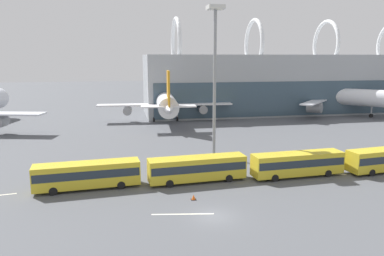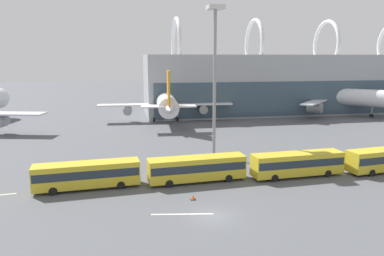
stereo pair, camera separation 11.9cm
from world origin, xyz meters
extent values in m
plane|color=#515459|center=(0.00, 0.00, 0.00)|extent=(440.00, 440.00, 0.00)
cube|color=#9EA3A8|center=(62.02, 68.03, 8.36)|extent=(128.54, 19.63, 16.71)
cube|color=#384C5B|center=(62.02, 58.12, 5.10)|extent=(125.97, 0.20, 9.19)
torus|color=white|center=(6.33, 68.03, 19.67)|extent=(1.10, 14.25, 14.25)
torus|color=white|center=(28.61, 68.03, 19.67)|extent=(1.10, 14.25, 14.25)
torus|color=white|center=(50.88, 68.03, 19.67)|extent=(1.10, 14.25, 14.25)
cylinder|color=gray|center=(-34.18, 48.51, 2.85)|extent=(3.42, 3.89, 2.71)
cylinder|color=white|center=(2.15, 60.03, 5.13)|extent=(6.69, 31.79, 4.59)
sphere|color=white|center=(3.20, 75.78, 5.13)|extent=(4.50, 4.50, 4.50)
cone|color=white|center=(1.10, 44.29, 5.13)|extent=(4.81, 7.20, 4.36)
cube|color=white|center=(2.02, 58.11, 4.33)|extent=(33.96, 5.53, 0.35)
cylinder|color=gray|center=(-7.43, 58.75, 3.01)|extent=(2.39, 4.00, 2.14)
cylinder|color=gray|center=(11.47, 57.48, 3.01)|extent=(2.39, 4.00, 2.14)
cube|color=orange|center=(1.15, 45.06, 9.54)|extent=(0.75, 5.23, 7.45)
cube|color=white|center=(1.15, 45.06, 5.59)|extent=(12.12, 3.99, 0.28)
cylinder|color=gray|center=(2.86, 70.59, 2.61)|extent=(0.36, 0.36, 4.12)
cylinder|color=black|center=(2.86, 70.59, 0.55)|extent=(0.52, 1.13, 1.10)
cylinder|color=gray|center=(-0.96, 58.31, 2.61)|extent=(0.36, 0.36, 4.12)
cylinder|color=black|center=(-0.96, 58.31, 0.55)|extent=(0.52, 1.13, 1.10)
cylinder|color=gray|center=(5.00, 57.92, 2.61)|extent=(0.36, 0.36, 4.12)
cylinder|color=black|center=(5.00, 57.92, 0.55)|extent=(0.52, 1.13, 1.10)
cylinder|color=silver|center=(49.63, 60.76, 5.29)|extent=(25.53, 25.10, 4.57)
cone|color=silver|center=(38.46, 71.68, 5.29)|extent=(7.93, 7.89, 4.34)
cube|color=silver|center=(48.26, 62.09, 4.49)|extent=(27.46, 27.99, 0.35)
cylinder|color=gray|center=(55.32, 69.31, 2.91)|extent=(4.54, 4.52, 2.66)
cylinder|color=gray|center=(41.21, 54.87, 2.91)|extent=(4.54, 4.52, 2.66)
cube|color=orange|center=(39.00, 71.14, 10.18)|extent=(4.49, 4.40, 8.41)
cube|color=silver|center=(39.00, 71.14, 5.75)|extent=(10.59, 10.73, 0.28)
cylinder|color=gray|center=(57.12, 53.44, 2.69)|extent=(0.36, 0.36, 4.29)
cylinder|color=black|center=(57.12, 53.44, 0.55)|extent=(1.10, 1.09, 1.10)
cylinder|color=gray|center=(50.34, 64.21, 2.69)|extent=(0.36, 0.36, 4.29)
cylinder|color=black|center=(50.34, 64.21, 0.55)|extent=(1.10, 1.09, 1.10)
cylinder|color=gray|center=(46.19, 59.97, 2.69)|extent=(0.36, 0.36, 4.29)
cylinder|color=black|center=(46.19, 59.97, 0.55)|extent=(1.10, 1.09, 1.10)
cube|color=gold|center=(-13.42, 10.96, 1.85)|extent=(13.03, 3.79, 2.95)
cube|color=#232D38|center=(-13.42, 10.96, 2.14)|extent=(12.78, 3.80, 1.03)
cube|color=silver|center=(-13.42, 10.96, 3.26)|extent=(12.64, 3.68, 0.12)
cylinder|color=black|center=(-9.55, 12.56, 0.50)|extent=(1.02, 0.38, 1.00)
cylinder|color=black|center=(-9.34, 10.01, 0.50)|extent=(1.02, 0.38, 1.00)
cylinder|color=black|center=(-17.49, 11.91, 0.50)|extent=(1.02, 0.38, 1.00)
cylinder|color=black|center=(-17.29, 9.36, 0.50)|extent=(1.02, 0.38, 1.00)
cube|color=gold|center=(0.53, 11.01, 1.85)|extent=(13.02, 3.72, 2.95)
cube|color=#232D38|center=(0.53, 11.01, 2.14)|extent=(12.77, 3.73, 1.03)
cube|color=silver|center=(0.53, 11.01, 3.26)|extent=(12.63, 3.61, 0.12)
cylinder|color=black|center=(4.41, 12.59, 0.50)|extent=(1.02, 0.37, 1.00)
cylinder|color=black|center=(4.60, 10.04, 0.50)|extent=(1.02, 0.37, 1.00)
cylinder|color=black|center=(-3.54, 11.99, 0.50)|extent=(1.02, 0.37, 1.00)
cylinder|color=black|center=(-3.35, 9.44, 0.50)|extent=(1.02, 0.37, 1.00)
cube|color=gold|center=(14.48, 10.55, 1.85)|extent=(13.00, 3.55, 2.95)
cube|color=#232D38|center=(14.48, 10.55, 2.14)|extent=(12.74, 3.56, 1.03)
cube|color=silver|center=(14.48, 10.55, 3.26)|extent=(12.61, 3.44, 0.12)
cylinder|color=black|center=(18.38, 12.07, 0.50)|extent=(1.02, 0.36, 1.00)
cylinder|color=black|center=(18.54, 9.52, 0.50)|extent=(1.02, 0.36, 1.00)
cylinder|color=black|center=(10.43, 11.58, 0.50)|extent=(1.02, 0.36, 1.00)
cylinder|color=black|center=(10.58, 9.03, 0.50)|extent=(1.02, 0.36, 1.00)
cylinder|color=black|center=(24.32, 11.20, 0.50)|extent=(1.03, 0.42, 1.00)
cylinder|color=black|center=(24.63, 8.66, 0.50)|extent=(1.03, 0.42, 1.00)
cylinder|color=gray|center=(5.80, 22.95, 11.71)|extent=(0.51, 0.51, 23.42)
cube|color=silver|center=(5.80, 22.95, 23.67)|extent=(2.55, 2.55, 0.64)
cube|color=silver|center=(-3.06, 1.11, 0.00)|extent=(6.49, 1.27, 0.01)
cube|color=silver|center=(18.18, 10.82, 0.00)|extent=(7.01, 2.03, 0.01)
cube|color=black|center=(-1.16, 4.86, 0.01)|extent=(0.63, 0.63, 0.02)
cone|color=#EA5914|center=(-1.16, 4.86, 0.31)|extent=(0.46, 0.46, 0.58)
camera|label=1|loc=(-9.02, -35.21, 16.27)|focal=35.00mm
camera|label=2|loc=(-8.90, -35.23, 16.27)|focal=35.00mm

